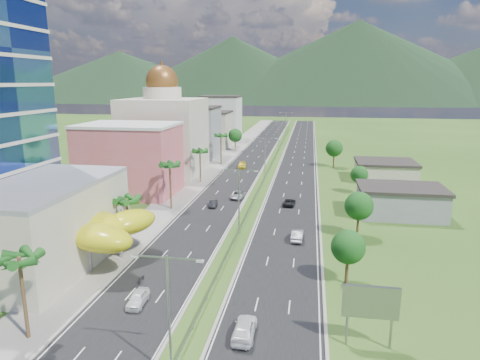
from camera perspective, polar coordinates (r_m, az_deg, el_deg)
The scene contains 38 objects.
ground at distance 61.48m, azimuth -1.69°, elevation -10.45°, with size 500.00×500.00×0.00m, color #2D5119.
road_left at distance 148.52m, azimuth 2.08°, elevation 3.53°, with size 11.00×260.00×0.04m, color black.
road_right at distance 147.42m, azimuth 7.88°, elevation 3.34°, with size 11.00×260.00×0.04m, color black.
sidewalk_left at distance 149.99m, azimuth -1.53°, elevation 3.64°, with size 7.00×260.00×0.12m, color gray.
median_guardrail at distance 130.00m, azimuth 4.35°, elevation 2.41°, with size 0.10×216.06×0.76m.
streetlight_median_a at distance 36.78m, azimuth -9.49°, elevation -15.98°, with size 6.04×0.25×11.00m.
streetlight_median_b at distance 68.57m, azimuth -0.14°, elevation -1.96°, with size 6.04×0.25×11.00m.
streetlight_median_c at distance 107.37m, azimuth 3.37°, elevation 3.49°, with size 6.04×0.25×11.00m.
streetlight_median_d at distance 151.77m, azimuth 5.17°, elevation 6.26°, with size 6.04×0.25×11.00m.
streetlight_median_e at distance 196.44m, azimuth 6.15°, elevation 7.77°, with size 6.04×0.25×11.00m.
lime_canopy at distance 62.99m, azimuth -20.72°, elevation -5.87°, with size 18.00×15.00×7.40m.
pink_shophouse at distance 97.10m, azimuth -14.47°, elevation 2.53°, with size 20.00×15.00×15.00m, color #CB5853.
domed_building at distance 117.72m, azimuth -10.10°, elevation 6.42°, with size 20.00×20.00×28.70m.
midrise_grey at distance 141.50m, azimuth -6.32°, elevation 6.25°, with size 16.00×15.00×16.00m, color gray.
midrise_beige at distance 162.83m, azimuth -4.23°, elevation 6.64°, with size 16.00×15.00×13.00m, color #B3AC93.
midrise_white at distance 184.92m, azimuth -2.57°, elevation 8.20°, with size 16.00×15.00×18.00m, color silver.
billboard at distance 42.82m, azimuth 17.02°, elevation -15.52°, with size 5.20×0.35×6.20m.
shed_near at distance 85.03m, azimuth 20.61°, elevation -2.82°, with size 15.00×10.00×5.00m, color gray.
shed_far at distance 114.17m, azimuth 18.76°, elevation 1.07°, with size 14.00×12.00×4.40m, color #B3AC93.
palm_tree_a at distance 45.59m, azimuth -27.35°, elevation -9.67°, with size 3.60×3.60×9.10m.
palm_tree_b at distance 65.47m, azimuth -14.85°, elevation -2.85°, with size 3.60×3.60×8.10m.
palm_tree_c at distance 83.26m, azimuth -9.35°, elevation 1.78°, with size 3.60×3.60×9.60m.
palm_tree_d at distance 105.12m, azimuth -5.36°, elevation 3.69°, with size 3.60×3.60×8.60m.
palm_tree_e at distance 129.10m, azimuth -2.57°, elevation 5.81°, with size 3.60×3.60×9.40m.
leafy_tree_lfar at distance 153.80m, azimuth -0.64°, elevation 5.96°, with size 4.90×4.90×8.05m.
leafy_tree_ra at distance 54.29m, azimuth 14.23°, elevation -8.67°, with size 4.20×4.20×6.90m.
leafy_tree_rb at distance 70.52m, azimuth 15.58°, elevation -3.36°, with size 4.55×4.55×7.47m.
leafy_tree_rc at distance 98.06m, azimuth 15.62°, elevation 0.70°, with size 3.85×3.85×6.33m.
leafy_tree_rd at distance 126.95m, azimuth 12.45°, elevation 4.15°, with size 4.90×4.90×8.05m.
mountain_ridge at distance 508.31m, azimuth 15.07°, elevation 9.82°, with size 860.00×140.00×90.00m, color black, non-canonical shape.
car_white_near_left at distance 50.97m, azimuth -13.47°, elevation -15.08°, with size 1.74×4.32×1.47m, color white.
car_dark_left at distance 85.62m, azimuth -3.62°, elevation -3.14°, with size 1.36×3.91×1.29m, color black.
car_silver_mid_left at distance 91.45m, azimuth -0.28°, elevation -2.00°, with size 2.44×5.28×1.47m, color #96989D.
car_yellow_far_left at distance 123.45m, azimuth 0.27°, elevation 1.97°, with size 2.21×5.45×1.58m, color gold.
car_white_near_right at distance 44.21m, azimuth 0.60°, elevation -19.15°, with size 2.11×5.25×1.79m, color white.
car_silver_right at distance 68.49m, azimuth 7.63°, elevation -7.27°, with size 1.73×4.97×1.64m, color #96989D.
car_dark_far_right at distance 86.94m, azimuth 6.58°, elevation -2.95°, with size 2.15×4.67×1.30m, color black.
motorcycle at distance 55.98m, azimuth -12.99°, elevation -12.52°, with size 0.58×1.92×1.23m, color black.
Camera 1 is at (10.89, -55.34, 24.47)m, focal length 32.00 mm.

